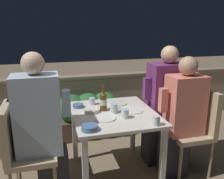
{
  "coord_description": "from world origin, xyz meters",
  "views": [
    {
      "loc": [
        -0.6,
        -2.15,
        1.59
      ],
      "look_at": [
        0.0,
        0.07,
        0.95
      ],
      "focal_mm": 38.0,
      "sensor_mm": 36.0,
      "label": 1
    }
  ],
  "objects_px": {
    "beer_bottle": "(103,101)",
    "person_blue_shirt": "(42,129)",
    "chair_left_far": "(26,130)",
    "chair_right_near": "(197,123)",
    "person_purple_stripe": "(164,106)",
    "chair_left_near": "(20,145)",
    "person_coral_top": "(181,117)",
    "chair_right_far": "(179,114)"
  },
  "relations": [
    {
      "from": "beer_bottle",
      "to": "person_blue_shirt",
      "type": "bearing_deg",
      "value": -159.89
    },
    {
      "from": "chair_left_far",
      "to": "chair_right_near",
      "type": "relative_size",
      "value": 1.0
    },
    {
      "from": "person_purple_stripe",
      "to": "beer_bottle",
      "type": "distance_m",
      "value": 0.74
    },
    {
      "from": "chair_left_near",
      "to": "chair_right_near",
      "type": "xyz_separation_m",
      "value": [
        1.78,
        0.01,
        0.0
      ]
    },
    {
      "from": "person_blue_shirt",
      "to": "person_coral_top",
      "type": "xyz_separation_m",
      "value": [
        1.38,
        0.01,
        -0.04
      ]
    },
    {
      "from": "chair_left_far",
      "to": "person_purple_stripe",
      "type": "relative_size",
      "value": 0.68
    },
    {
      "from": "chair_left_far",
      "to": "chair_right_far",
      "type": "xyz_separation_m",
      "value": [
        1.69,
        -0.03,
        0.0
      ]
    },
    {
      "from": "person_blue_shirt",
      "to": "chair_right_near",
      "type": "xyz_separation_m",
      "value": [
        1.58,
        0.01,
        -0.13
      ]
    },
    {
      "from": "person_blue_shirt",
      "to": "chair_left_near",
      "type": "bearing_deg",
      "value": 180.0
    },
    {
      "from": "person_purple_stripe",
      "to": "person_blue_shirt",
      "type": "bearing_deg",
      "value": -167.88
    },
    {
      "from": "chair_right_near",
      "to": "chair_right_far",
      "type": "height_order",
      "value": "same"
    },
    {
      "from": "person_purple_stripe",
      "to": "beer_bottle",
      "type": "relative_size",
      "value": 5.12
    },
    {
      "from": "beer_bottle",
      "to": "person_coral_top",
      "type": "bearing_deg",
      "value": -15.16
    },
    {
      "from": "person_coral_top",
      "to": "person_purple_stripe",
      "type": "height_order",
      "value": "person_purple_stripe"
    },
    {
      "from": "chair_right_near",
      "to": "chair_right_far",
      "type": "relative_size",
      "value": 1.0
    },
    {
      "from": "chair_right_near",
      "to": "person_coral_top",
      "type": "xyz_separation_m",
      "value": [
        -0.2,
        -0.0,
        0.09
      ]
    },
    {
      "from": "person_blue_shirt",
      "to": "person_purple_stripe",
      "type": "xyz_separation_m",
      "value": [
        1.33,
        0.28,
        -0.01
      ]
    },
    {
      "from": "chair_right_far",
      "to": "chair_left_far",
      "type": "bearing_deg",
      "value": 179.08
    },
    {
      "from": "chair_left_near",
      "to": "beer_bottle",
      "type": "height_order",
      "value": "beer_bottle"
    },
    {
      "from": "person_purple_stripe",
      "to": "chair_left_far",
      "type": "bearing_deg",
      "value": 178.96
    },
    {
      "from": "chair_right_near",
      "to": "chair_left_near",
      "type": "bearing_deg",
      "value": -179.64
    },
    {
      "from": "chair_left_near",
      "to": "beer_bottle",
      "type": "relative_size",
      "value": 3.51
    },
    {
      "from": "person_coral_top",
      "to": "person_blue_shirt",
      "type": "bearing_deg",
      "value": -179.54
    },
    {
      "from": "chair_left_near",
      "to": "person_purple_stripe",
      "type": "relative_size",
      "value": 0.68
    },
    {
      "from": "chair_left_far",
      "to": "beer_bottle",
      "type": "relative_size",
      "value": 3.51
    },
    {
      "from": "chair_left_near",
      "to": "chair_right_near",
      "type": "bearing_deg",
      "value": 0.36
    },
    {
      "from": "person_purple_stripe",
      "to": "chair_right_near",
      "type": "bearing_deg",
      "value": -46.95
    },
    {
      "from": "chair_left_near",
      "to": "chair_right_near",
      "type": "distance_m",
      "value": 1.78
    },
    {
      "from": "chair_left_far",
      "to": "person_coral_top",
      "type": "distance_m",
      "value": 1.58
    },
    {
      "from": "person_coral_top",
      "to": "person_purple_stripe",
      "type": "relative_size",
      "value": 0.94
    },
    {
      "from": "person_coral_top",
      "to": "person_purple_stripe",
      "type": "bearing_deg",
      "value": 101.65
    },
    {
      "from": "person_blue_shirt",
      "to": "chair_right_far",
      "type": "relative_size",
      "value": 1.47
    },
    {
      "from": "person_blue_shirt",
      "to": "chair_left_far",
      "type": "bearing_deg",
      "value": 118.55
    },
    {
      "from": "person_purple_stripe",
      "to": "beer_bottle",
      "type": "height_order",
      "value": "person_purple_stripe"
    },
    {
      "from": "chair_left_far",
      "to": "chair_right_near",
      "type": "height_order",
      "value": "same"
    },
    {
      "from": "chair_left_far",
      "to": "chair_right_near",
      "type": "distance_m",
      "value": 1.78
    },
    {
      "from": "person_blue_shirt",
      "to": "person_purple_stripe",
      "type": "height_order",
      "value": "person_blue_shirt"
    },
    {
      "from": "chair_left_far",
      "to": "person_purple_stripe",
      "type": "distance_m",
      "value": 1.5
    },
    {
      "from": "person_blue_shirt",
      "to": "chair_left_far",
      "type": "xyz_separation_m",
      "value": [
        -0.17,
        0.31,
        -0.13
      ]
    },
    {
      "from": "chair_left_near",
      "to": "person_coral_top",
      "type": "height_order",
      "value": "person_coral_top"
    },
    {
      "from": "person_purple_stripe",
      "to": "chair_left_near",
      "type": "bearing_deg",
      "value": -169.41
    },
    {
      "from": "chair_left_far",
      "to": "beer_bottle",
      "type": "height_order",
      "value": "beer_bottle"
    }
  ]
}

